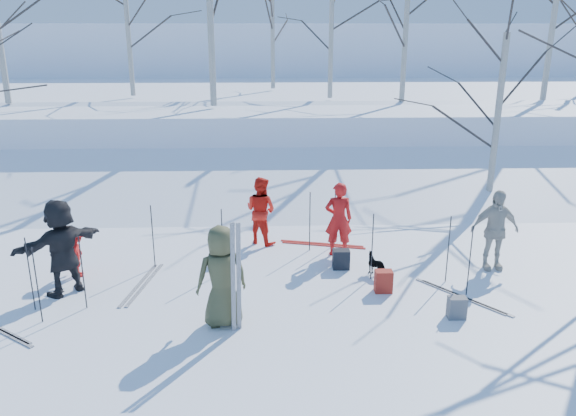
{
  "coord_description": "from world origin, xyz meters",
  "views": [
    {
      "loc": [
        -0.36,
        -9.05,
        4.66
      ],
      "look_at": [
        0.0,
        1.5,
        1.3
      ],
      "focal_mm": 35.0,
      "sensor_mm": 36.0,
      "label": 1
    }
  ],
  "objects_px": {
    "skier_grey_west": "(62,247)",
    "backpack_dark": "(341,259)",
    "skier_olive_center": "(222,277)",
    "dog": "(377,265)",
    "skier_red_seated": "(78,252)",
    "backpack_red": "(383,281)",
    "backpack_grey": "(457,308)",
    "skier_red_north": "(339,219)",
    "skier_cream_east": "(495,230)",
    "skier_redor_behind": "(261,210)"
  },
  "relations": [
    {
      "from": "skier_grey_west",
      "to": "backpack_dark",
      "type": "xyz_separation_m",
      "value": [
        5.22,
        0.93,
        -0.7
      ]
    },
    {
      "from": "skier_olive_center",
      "to": "dog",
      "type": "relative_size",
      "value": 3.29
    },
    {
      "from": "skier_red_seated",
      "to": "backpack_red",
      "type": "relative_size",
      "value": 2.33
    },
    {
      "from": "dog",
      "to": "backpack_grey",
      "type": "height_order",
      "value": "dog"
    },
    {
      "from": "skier_red_north",
      "to": "skier_red_seated",
      "type": "height_order",
      "value": "skier_red_north"
    },
    {
      "from": "skier_olive_center",
      "to": "skier_red_north",
      "type": "xyz_separation_m",
      "value": [
        2.25,
        2.95,
        -0.05
      ]
    },
    {
      "from": "backpack_red",
      "to": "backpack_dark",
      "type": "relative_size",
      "value": 1.05
    },
    {
      "from": "skier_cream_east",
      "to": "skier_red_seated",
      "type": "bearing_deg",
      "value": 178.99
    },
    {
      "from": "skier_olive_center",
      "to": "skier_cream_east",
      "type": "relative_size",
      "value": 1.03
    },
    {
      "from": "skier_olive_center",
      "to": "skier_red_seated",
      "type": "bearing_deg",
      "value": -50.16
    },
    {
      "from": "skier_redor_behind",
      "to": "backpack_red",
      "type": "height_order",
      "value": "skier_redor_behind"
    },
    {
      "from": "backpack_red",
      "to": "backpack_dark",
      "type": "xyz_separation_m",
      "value": [
        -0.65,
        1.1,
        -0.01
      ]
    },
    {
      "from": "backpack_red",
      "to": "backpack_grey",
      "type": "xyz_separation_m",
      "value": [
        1.04,
        -1.03,
        -0.02
      ]
    },
    {
      "from": "skier_redor_behind",
      "to": "backpack_grey",
      "type": "xyz_separation_m",
      "value": [
        3.34,
        -3.65,
        -0.58
      ]
    },
    {
      "from": "skier_red_north",
      "to": "backpack_red",
      "type": "relative_size",
      "value": 3.84
    },
    {
      "from": "skier_cream_east",
      "to": "skier_red_north",
      "type": "bearing_deg",
      "value": 162.93
    },
    {
      "from": "skier_red_north",
      "to": "backpack_grey",
      "type": "bearing_deg",
      "value": 119.96
    },
    {
      "from": "skier_redor_behind",
      "to": "backpack_dark",
      "type": "relative_size",
      "value": 3.87
    },
    {
      "from": "skier_cream_east",
      "to": "backpack_dark",
      "type": "bearing_deg",
      "value": 176.72
    },
    {
      "from": "skier_olive_center",
      "to": "skier_red_seated",
      "type": "xyz_separation_m",
      "value": [
        -2.99,
        2.02,
        -0.36
      ]
    },
    {
      "from": "skier_redor_behind",
      "to": "skier_cream_east",
      "type": "bearing_deg",
      "value": -163.85
    },
    {
      "from": "skier_red_north",
      "to": "skier_grey_west",
      "type": "distance_m",
      "value": 5.51
    },
    {
      "from": "skier_red_seated",
      "to": "skier_grey_west",
      "type": "height_order",
      "value": "skier_grey_west"
    },
    {
      "from": "skier_cream_east",
      "to": "backpack_red",
      "type": "relative_size",
      "value": 3.95
    },
    {
      "from": "skier_cream_east",
      "to": "dog",
      "type": "height_order",
      "value": "skier_cream_east"
    },
    {
      "from": "skier_grey_west",
      "to": "backpack_grey",
      "type": "xyz_separation_m",
      "value": [
        6.92,
        -1.2,
        -0.71
      ]
    },
    {
      "from": "skier_red_seated",
      "to": "backpack_grey",
      "type": "bearing_deg",
      "value": -120.5
    },
    {
      "from": "backpack_red",
      "to": "skier_grey_west",
      "type": "bearing_deg",
      "value": 178.35
    },
    {
      "from": "skier_red_seated",
      "to": "skier_grey_west",
      "type": "distance_m",
      "value": 0.86
    },
    {
      "from": "skier_cream_east",
      "to": "backpack_grey",
      "type": "xyz_separation_m",
      "value": [
        -1.37,
        -2.04,
        -0.64
      ]
    },
    {
      "from": "skier_cream_east",
      "to": "backpack_dark",
      "type": "height_order",
      "value": "skier_cream_east"
    },
    {
      "from": "skier_grey_west",
      "to": "skier_cream_east",
      "type": "bearing_deg",
      "value": 139.3
    },
    {
      "from": "skier_red_seated",
      "to": "backpack_dark",
      "type": "height_order",
      "value": "skier_red_seated"
    },
    {
      "from": "skier_redor_behind",
      "to": "skier_cream_east",
      "type": "height_order",
      "value": "skier_cream_east"
    },
    {
      "from": "skier_olive_center",
      "to": "skier_red_seated",
      "type": "height_order",
      "value": "skier_olive_center"
    },
    {
      "from": "skier_grey_west",
      "to": "backpack_grey",
      "type": "bearing_deg",
      "value": 123.68
    },
    {
      "from": "skier_red_north",
      "to": "dog",
      "type": "relative_size",
      "value": 3.11
    },
    {
      "from": "skier_cream_east",
      "to": "backpack_grey",
      "type": "height_order",
      "value": "skier_cream_east"
    },
    {
      "from": "skier_redor_behind",
      "to": "backpack_grey",
      "type": "distance_m",
      "value": 4.99
    },
    {
      "from": "skier_grey_west",
      "to": "dog",
      "type": "bearing_deg",
      "value": 139.23
    },
    {
      "from": "skier_olive_center",
      "to": "dog",
      "type": "bearing_deg",
      "value": -163.51
    },
    {
      "from": "skier_cream_east",
      "to": "backpack_dark",
      "type": "relative_size",
      "value": 4.15
    },
    {
      "from": "skier_redor_behind",
      "to": "backpack_dark",
      "type": "xyz_separation_m",
      "value": [
        1.65,
        -1.52,
        -0.57
      ]
    },
    {
      "from": "skier_cream_east",
      "to": "backpack_red",
      "type": "distance_m",
      "value": 2.68
    },
    {
      "from": "skier_cream_east",
      "to": "dog",
      "type": "distance_m",
      "value": 2.47
    },
    {
      "from": "skier_olive_center",
      "to": "skier_grey_west",
      "type": "bearing_deg",
      "value": -38.98
    },
    {
      "from": "dog",
      "to": "backpack_red",
      "type": "height_order",
      "value": "dog"
    },
    {
      "from": "skier_cream_east",
      "to": "skier_redor_behind",
      "type": "bearing_deg",
      "value": 159.51
    },
    {
      "from": "backpack_grey",
      "to": "skier_red_seated",
      "type": "bearing_deg",
      "value": 164.17
    },
    {
      "from": "backpack_dark",
      "to": "skier_cream_east",
      "type": "bearing_deg",
      "value": -1.73
    }
  ]
}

